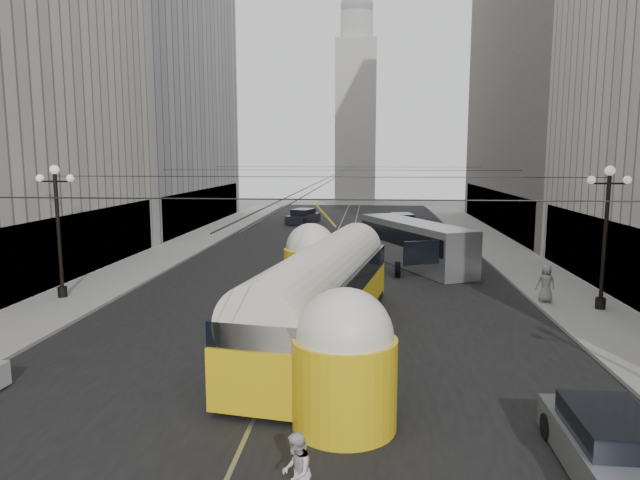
% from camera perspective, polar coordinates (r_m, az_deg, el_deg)
% --- Properties ---
extents(road, '(20.00, 85.00, 0.02)m').
position_cam_1_polar(road, '(40.98, 1.80, -1.40)').
color(road, black).
rests_on(road, ground).
extents(sidewalk_left, '(4.00, 72.00, 0.15)m').
position_cam_1_polar(sidewalk_left, '(46.60, -12.85, -0.34)').
color(sidewalk_left, gray).
rests_on(sidewalk_left, ground).
extents(sidewalk_right, '(4.00, 72.00, 0.15)m').
position_cam_1_polar(sidewalk_right, '(45.43, 17.35, -0.73)').
color(sidewalk_right, gray).
rests_on(sidewalk_right, ground).
extents(rail_left, '(0.12, 85.00, 0.04)m').
position_cam_1_polar(rail_left, '(41.03, 0.75, -1.39)').
color(rail_left, gray).
rests_on(rail_left, ground).
extents(rail_right, '(0.12, 85.00, 0.04)m').
position_cam_1_polar(rail_right, '(40.95, 2.84, -1.42)').
color(rail_right, gray).
rests_on(rail_right, ground).
extents(building_left_far, '(12.60, 28.60, 28.60)m').
position_cam_1_polar(building_left_far, '(60.57, -17.18, 14.95)').
color(building_left_far, '#999999').
rests_on(building_left_far, ground).
extents(building_right_far, '(12.60, 32.60, 32.60)m').
position_cam_1_polar(building_right_far, '(59.35, 23.38, 16.75)').
color(building_right_far, '#514C47').
rests_on(building_right_far, ground).
extents(distant_tower, '(6.00, 6.00, 31.36)m').
position_cam_1_polar(distant_tower, '(88.24, 3.62, 13.50)').
color(distant_tower, '#B2AFA8').
rests_on(distant_tower, ground).
extents(lamppost_left_mid, '(1.86, 0.44, 6.37)m').
position_cam_1_polar(lamppost_left_mid, '(29.96, -24.73, 1.51)').
color(lamppost_left_mid, black).
rests_on(lamppost_left_mid, sidewalk_left).
extents(lamppost_right_mid, '(1.86, 0.44, 6.37)m').
position_cam_1_polar(lamppost_right_mid, '(28.02, 26.67, 0.97)').
color(lamppost_right_mid, black).
rests_on(lamppost_right_mid, sidewalk_right).
extents(catenary, '(25.00, 72.00, 0.23)m').
position_cam_1_polar(catenary, '(39.40, 1.93, 6.81)').
color(catenary, black).
rests_on(catenary, ground).
extents(streetcar, '(4.99, 16.69, 3.70)m').
position_cam_1_polar(streetcar, '(21.49, 0.22, -5.36)').
color(streetcar, gold).
rests_on(streetcar, ground).
extents(city_bus, '(6.81, 11.61, 2.84)m').
position_cam_1_polar(city_bus, '(36.74, 9.34, -0.17)').
color(city_bus, '#98999D').
rests_on(city_bus, ground).
extents(sedan_grey, '(1.90, 4.49, 1.41)m').
position_cam_1_polar(sedan_grey, '(14.59, 26.98, -17.97)').
color(sedan_grey, '#5D5F62').
rests_on(sedan_grey, ground).
extents(sedan_white_far, '(2.70, 5.25, 1.58)m').
position_cam_1_polar(sedan_white_far, '(54.95, 8.21, 1.74)').
color(sedan_white_far, beige).
rests_on(sedan_white_far, ground).
extents(sedan_dark_far, '(3.30, 5.28, 1.55)m').
position_cam_1_polar(sedan_dark_far, '(59.75, -1.69, 2.32)').
color(sedan_dark_far, black).
rests_on(sedan_dark_far, ground).
extents(pedestrian_crossing_b, '(0.60, 0.77, 1.57)m').
position_cam_1_polar(pedestrian_crossing_b, '(12.00, -2.41, -22.19)').
color(pedestrian_crossing_b, beige).
rests_on(pedestrian_crossing_b, ground).
extents(pedestrian_sidewalk_right, '(0.91, 0.60, 1.79)m').
position_cam_1_polar(pedestrian_sidewalk_right, '(28.71, 21.66, -4.05)').
color(pedestrian_sidewalk_right, gray).
rests_on(pedestrian_sidewalk_right, sidewalk_right).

